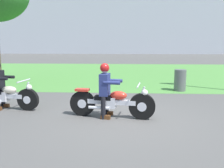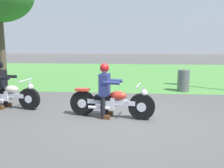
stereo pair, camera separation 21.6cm
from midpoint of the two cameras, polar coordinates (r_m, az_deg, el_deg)
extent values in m
plane|color=#565451|center=(6.43, 2.90, -7.95)|extent=(120.00, 120.00, 0.00)
cube|color=#549342|center=(15.37, 4.20, 2.55)|extent=(60.00, 12.00, 0.01)
cylinder|color=black|center=(6.31, 7.85, -5.21)|extent=(0.68, 0.22, 0.67)
cylinder|color=silver|center=(6.31, 7.85, -5.21)|extent=(0.25, 0.17, 0.24)
cylinder|color=black|center=(6.64, -5.87, -4.39)|extent=(0.68, 0.22, 0.67)
cylinder|color=silver|center=(6.64, -5.87, -4.39)|extent=(0.25, 0.17, 0.24)
cube|color=silver|center=(6.41, 0.81, -4.13)|extent=(1.27, 0.33, 0.12)
cube|color=silver|center=(6.42, 0.37, -4.28)|extent=(0.35, 0.28, 0.28)
ellipsoid|color=red|center=(6.33, 2.40, -2.64)|extent=(0.47, 0.30, 0.22)
cube|color=black|center=(6.44, -1.10, -3.16)|extent=(0.47, 0.30, 0.10)
cube|color=red|center=(6.56, -5.92, -1.29)|extent=(0.39, 0.25, 0.06)
cylinder|color=silver|center=(6.25, 7.44, -2.97)|extent=(0.26, 0.09, 0.53)
cylinder|color=silver|center=(6.20, 7.04, -0.34)|extent=(0.13, 0.66, 0.04)
sphere|color=white|center=(6.22, 8.48, -2.03)|extent=(0.16, 0.16, 0.16)
cylinder|color=silver|center=(6.38, -2.11, -5.49)|extent=(0.56, 0.16, 0.08)
cylinder|color=black|center=(6.65, -0.37, -4.71)|extent=(0.12, 0.12, 0.59)
cube|color=#593319|center=(6.70, 0.14, -6.75)|extent=(0.25, 0.13, 0.10)
cylinder|color=black|center=(6.31, -1.16, -5.51)|extent=(0.12, 0.12, 0.59)
cube|color=#593319|center=(6.37, -0.62, -7.65)|extent=(0.25, 0.13, 0.10)
cube|color=navy|center=(6.36, -0.76, -0.10)|extent=(0.27, 0.41, 0.56)
cylinder|color=navy|center=(6.46, 1.50, 0.77)|extent=(0.43, 0.15, 0.09)
cylinder|color=navy|center=(6.13, 0.83, 0.28)|extent=(0.43, 0.15, 0.09)
sphere|color=#D8A884|center=(6.30, -0.77, 3.48)|extent=(0.20, 0.20, 0.20)
sphere|color=#B21919|center=(6.29, -0.77, 3.75)|extent=(0.24, 0.24, 0.24)
cylinder|color=black|center=(7.51, -17.76, -3.29)|extent=(0.65, 0.21, 0.64)
cylinder|color=silver|center=(7.51, -17.76, -3.29)|extent=(0.24, 0.17, 0.22)
cube|color=silver|center=(7.91, -22.48, -2.33)|extent=(1.22, 0.32, 0.12)
cube|color=silver|center=(7.94, -22.76, -2.45)|extent=(0.35, 0.28, 0.28)
ellipsoid|color=beige|center=(7.77, -21.49, -1.12)|extent=(0.47, 0.30, 0.22)
cube|color=black|center=(8.02, -23.80, -1.53)|extent=(0.47, 0.30, 0.10)
cylinder|color=silver|center=(7.48, -18.19, -1.40)|extent=(0.26, 0.09, 0.53)
cylinder|color=silver|center=(7.46, -18.63, 0.81)|extent=(0.13, 0.66, 0.04)
sphere|color=white|center=(7.41, -17.51, -0.61)|extent=(0.16, 0.16, 0.16)
cylinder|color=black|center=(8.18, -22.71, -2.78)|extent=(0.12, 0.12, 0.57)
cube|color=#593319|center=(8.19, -22.26, -4.40)|extent=(0.25, 0.13, 0.10)
cube|color=#593319|center=(7.92, -23.78, -5.00)|extent=(0.25, 0.13, 0.10)
cube|color=black|center=(7.94, -23.75, 0.93)|extent=(0.27, 0.41, 0.56)
cylinder|color=black|center=(7.93, -21.78, 1.65)|extent=(0.43, 0.15, 0.09)
cylinder|color=black|center=(7.66, -23.24, 1.28)|extent=(0.43, 0.15, 0.09)
cylinder|color=brown|center=(12.60, -23.56, 6.88)|extent=(0.28, 0.28, 2.96)
cylinder|color=#595E5B|center=(10.16, 16.77, 0.75)|extent=(0.46, 0.46, 0.85)
camera|label=1|loc=(0.11, -89.05, 0.17)|focal=39.57mm
camera|label=2|loc=(0.11, 90.95, -0.17)|focal=39.57mm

